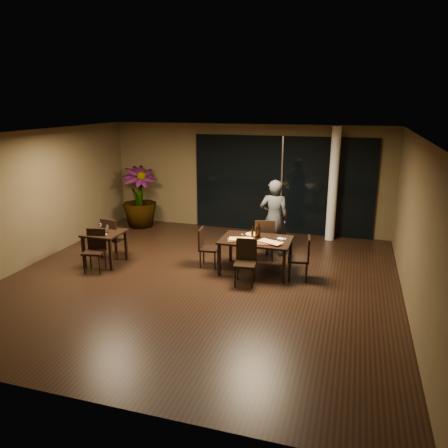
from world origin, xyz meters
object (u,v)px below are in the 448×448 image
at_px(chair_main_far, 264,238).
at_px(bottle_b, 256,233).
at_px(main_table, 256,242).
at_px(bottle_c, 259,230).
at_px(chair_main_left, 206,245).
at_px(chair_side_near, 95,248).
at_px(chair_main_right, 303,256).
at_px(chair_main_near, 246,259).
at_px(bottle_a, 252,233).
at_px(side_table, 105,238).
at_px(chair_side_far, 113,236).
at_px(potted_plant, 139,197).
at_px(diner, 274,218).

distance_m(chair_main_far, bottle_b, 0.83).
xyz_separation_m(main_table, bottle_c, (0.03, 0.12, 0.24)).
height_order(chair_main_far, bottle_b, bottle_b).
bearing_deg(bottle_b, main_table, 121.86).
relative_size(chair_main_left, chair_side_near, 0.96).
bearing_deg(chair_main_right, chair_main_far, -138.34).
xyz_separation_m(chair_side_near, bottle_c, (3.43, 1.01, 0.41)).
distance_m(chair_main_near, chair_main_left, 1.27).
xyz_separation_m(chair_main_near, chair_main_left, (-1.09, 0.66, -0.02)).
distance_m(chair_main_near, chair_side_near, 3.34).
xyz_separation_m(chair_main_near, bottle_a, (-0.02, 0.66, 0.37)).
bearing_deg(bottle_b, side_table, -171.94).
distance_m(main_table, chair_main_near, 0.67).
distance_m(bottle_b, bottle_c, 0.14).
height_order(side_table, chair_main_near, chair_main_near).
height_order(chair_main_near, bottle_b, bottle_b).
bearing_deg(chair_side_far, side_table, 105.12).
relative_size(chair_main_far, potted_plant, 0.57).
bearing_deg(main_table, chair_main_far, 87.30).
distance_m(chair_side_near, bottle_a, 3.46).
xyz_separation_m(bottle_b, bottle_c, (0.02, 0.14, 0.03)).
bearing_deg(chair_main_near, diner, 76.91).
bearing_deg(chair_main_left, chair_main_far, -64.99).
xyz_separation_m(chair_main_far, chair_main_near, (-0.10, -1.38, -0.05)).
relative_size(main_table, chair_main_right, 1.62).
height_order(chair_main_left, potted_plant, potted_plant).
distance_m(chair_main_far, chair_main_near, 1.39).
xyz_separation_m(side_table, chair_main_left, (2.25, 0.51, -0.13)).
bearing_deg(bottle_a, bottle_b, -18.53).
xyz_separation_m(bottle_a, bottle_c, (0.12, 0.11, 0.03)).
bearing_deg(chair_main_near, bottle_b, 77.26).
relative_size(side_table, chair_main_left, 0.91).
xyz_separation_m(main_table, bottle_a, (-0.09, 0.02, 0.21)).
xyz_separation_m(main_table, chair_side_near, (-3.40, -0.89, -0.16)).
xyz_separation_m(main_table, chair_main_left, (-1.15, 0.01, -0.18)).
bearing_deg(bottle_a, chair_main_near, -88.10).
bearing_deg(chair_side_far, diner, -150.95).
bearing_deg(bottle_c, diner, 82.82).
height_order(chair_main_near, bottle_a, bottle_a).
bearing_deg(bottle_a, chair_main_right, -7.42).
bearing_deg(chair_side_far, potted_plant, -66.64).
distance_m(main_table, chair_main_left, 1.17).
relative_size(main_table, chair_main_far, 1.50).
distance_m(chair_main_right, chair_side_far, 4.46).
relative_size(main_table, bottle_b, 5.36).
bearing_deg(chair_main_near, chair_side_near, 178.30).
bearing_deg(bottle_b, chair_main_left, 178.52).
distance_m(chair_side_near, potted_plant, 3.51).
relative_size(chair_main_near, diner, 0.50).
bearing_deg(chair_main_near, bottle_c, 76.93).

